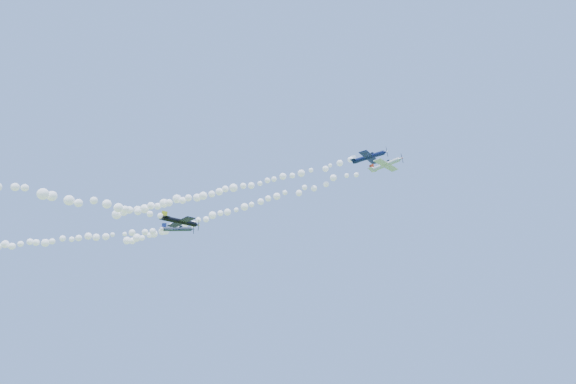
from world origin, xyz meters
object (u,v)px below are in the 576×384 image
Objects in this scene: plane_white at (386,165)px; plane_grey at (178,229)px; plane_navy at (369,157)px; plane_black at (181,221)px.

plane_white is 0.94× the size of plane_grey.
plane_navy reaches higher than plane_grey.
plane_white is 0.97× the size of plane_black.
plane_navy is 38.15m from plane_black.
plane_white reaches higher than plane_black.
plane_navy is (-3.62, 0.81, 2.88)m from plane_white.
plane_white is 44.68m from plane_grey.
plane_navy is 42.18m from plane_grey.
plane_navy is at bearing -28.04° from plane_black.
plane_white reaches higher than plane_grey.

